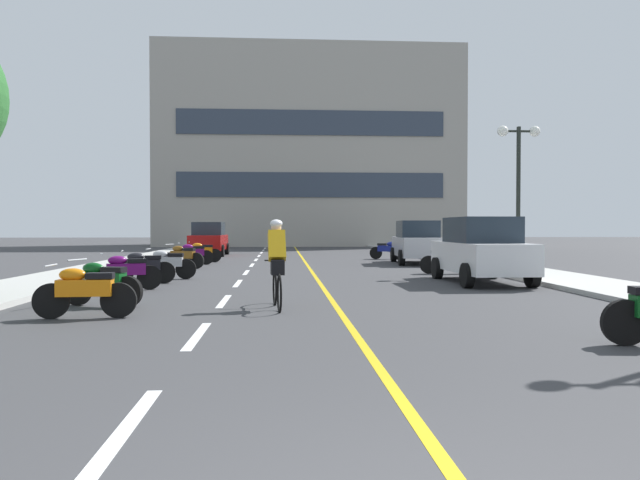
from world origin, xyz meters
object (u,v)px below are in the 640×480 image
motorcycle_8 (182,256)px  motorcycle_10 (202,252)px  motorcycle_2 (84,290)px  cyclist_rider (277,262)px  street_lamp_mid (519,164)px  parked_car_near (481,250)px  motorcycle_5 (143,267)px  motorcycle_9 (192,253)px  parked_car_far (209,239)px  parked_car_mid (417,242)px  motorcycle_3 (102,282)px  motorcycle_11 (387,250)px  motorcycle_6 (167,263)px  motorcycle_7 (446,260)px  motorcycle_4 (125,271)px

motorcycle_8 → motorcycle_10: 3.94m
motorcycle_2 → cyclist_rider: (3.24, 1.07, 0.41)m
street_lamp_mid → parked_car_near: bearing=-125.3°
motorcycle_5 → motorcycle_10: (0.27, 10.12, 0.00)m
motorcycle_9 → motorcycle_10: (0.14, 1.83, 0.00)m
parked_car_far → motorcycle_9: bearing=-87.9°
motorcycle_10 → motorcycle_8: bearing=-92.9°
parked_car_mid → motorcycle_3: size_ratio=2.60×
parked_car_near → motorcycle_10: parked_car_near is taller
motorcycle_9 → motorcycle_11: size_ratio=1.02×
motorcycle_6 → parked_car_far: bearing=92.1°
motorcycle_6 → motorcycle_7: (8.84, 1.51, 0.00)m
street_lamp_mid → parked_car_far: (-11.89, 13.36, -2.76)m
street_lamp_mid → parked_car_near: (-2.42, -3.42, -2.76)m
motorcycle_8 → motorcycle_10: bearing=87.1°
motorcycle_3 → motorcycle_8: bearing=91.0°
motorcycle_5 → motorcycle_4: bearing=-90.9°
motorcycle_11 → motorcycle_2: bearing=-114.7°
parked_car_mid → motorcycle_11: parked_car_mid is taller
motorcycle_7 → motorcycle_8: 9.68m
motorcycle_11 → motorcycle_7: bearing=-87.9°
parked_car_near → motorcycle_7: bearing=91.5°
motorcycle_7 → parked_car_mid: bearing=86.7°
motorcycle_2 → motorcycle_7: same height
motorcycle_6 → motorcycle_8: size_ratio=1.03×
parked_car_far → motorcycle_10: size_ratio=2.48×
parked_car_far → motorcycle_2: size_ratio=2.47×
motorcycle_2 → motorcycle_5: (-0.44, 6.26, 0.00)m
motorcycle_4 → motorcycle_11: bearing=57.2°
motorcycle_2 → motorcycle_4: bearing=95.8°
parked_car_mid → motorcycle_11: size_ratio=2.64×
street_lamp_mid → motorcycle_5: (-11.71, -3.15, -3.20)m
motorcycle_2 → motorcycle_3: same height
motorcycle_4 → motorcycle_9: bearing=89.1°
street_lamp_mid → cyclist_rider: size_ratio=2.73×
motorcycle_9 → motorcycle_11: bearing=23.5°
cyclist_rider → motorcycle_2: bearing=-161.7°
motorcycle_9 → parked_car_near: bearing=-43.1°
street_lamp_mid → parked_car_mid: 6.50m
parked_car_mid → motorcycle_10: bearing=170.8°
motorcycle_6 → motorcycle_9: same height
street_lamp_mid → motorcycle_6: (-11.34, -1.68, -3.20)m
parked_car_mid → motorcycle_4: 14.09m
street_lamp_mid → parked_car_near: size_ratio=1.14×
motorcycle_3 → motorcycle_2: bearing=-83.8°
motorcycle_9 → street_lamp_mid: bearing=-23.9°
motorcycle_9 → motorcycle_2: bearing=-88.8°
motorcycle_3 → motorcycle_10: same height
parked_car_near → motorcycle_2: 10.69m
parked_car_near → motorcycle_11: (-0.42, 12.37, -0.44)m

